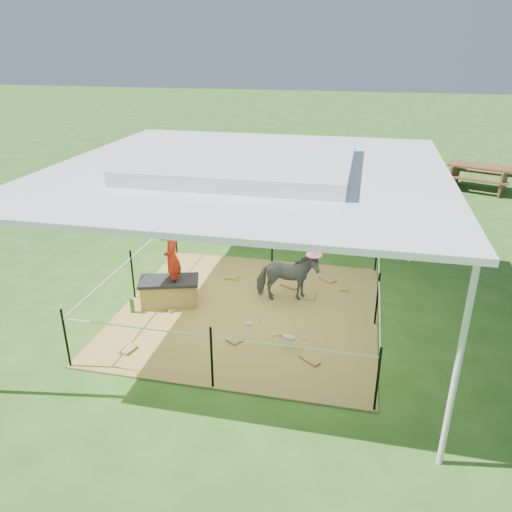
% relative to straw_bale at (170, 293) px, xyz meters
% --- Properties ---
extents(ground, '(90.00, 90.00, 0.00)m').
position_rel_straw_bale_xyz_m(ground, '(1.49, 0.09, -0.25)').
color(ground, '#2D5919').
rests_on(ground, ground).
extents(hay_patch, '(4.60, 4.60, 0.03)m').
position_rel_straw_bale_xyz_m(hay_patch, '(1.49, 0.09, -0.24)').
color(hay_patch, brown).
rests_on(hay_patch, ground).
extents(canopy_tent, '(6.30, 6.30, 2.90)m').
position_rel_straw_bale_xyz_m(canopy_tent, '(1.49, 0.09, 2.44)').
color(canopy_tent, silver).
rests_on(canopy_tent, ground).
extents(rope_fence, '(4.54, 4.54, 1.00)m').
position_rel_straw_bale_xyz_m(rope_fence, '(1.49, 0.09, 0.39)').
color(rope_fence, black).
rests_on(rope_fence, ground).
extents(straw_bale, '(1.11, 0.78, 0.45)m').
position_rel_straw_bale_xyz_m(straw_bale, '(0.00, 0.00, 0.00)').
color(straw_bale, olive).
rests_on(straw_bale, hay_patch).
extents(dark_cloth, '(1.19, 0.85, 0.06)m').
position_rel_straw_bale_xyz_m(dark_cloth, '(0.00, -0.00, 0.25)').
color(dark_cloth, black).
rests_on(dark_cloth, straw_bale).
extents(woman, '(0.41, 0.51, 1.21)m').
position_rel_straw_bale_xyz_m(woman, '(0.10, -0.00, 0.83)').
color(woman, red).
rests_on(woman, straw_bale).
extents(green_bottle, '(0.10, 0.10, 0.28)m').
position_rel_straw_bale_xyz_m(green_bottle, '(-0.55, -0.45, -0.08)').
color(green_bottle, '#1B792F').
rests_on(green_bottle, hay_patch).
extents(pony, '(1.22, 0.78, 0.95)m').
position_rel_straw_bale_xyz_m(pony, '(2.10, 0.61, 0.25)').
color(pony, '#4C4C51').
rests_on(pony, hay_patch).
extents(pink_hat, '(0.30, 0.30, 0.14)m').
position_rel_straw_bale_xyz_m(pink_hat, '(2.10, 0.61, 0.80)').
color(pink_hat, '#FF93C4').
rests_on(pink_hat, pony).
extents(foal, '(0.84, 0.59, 0.43)m').
position_rel_straw_bale_xyz_m(foal, '(2.39, -0.97, -0.01)').
color(foal, '#C3AF8E').
rests_on(foal, hay_patch).
extents(trash_barrel, '(0.59, 0.59, 0.87)m').
position_rel_straw_bale_xyz_m(trash_barrel, '(4.79, 5.76, 0.18)').
color(trash_barrel, '#173BAD').
rests_on(trash_barrel, ground).
extents(picnic_table_near, '(1.82, 1.40, 0.71)m').
position_rel_straw_bale_xyz_m(picnic_table_near, '(3.19, 8.30, 0.10)').
color(picnic_table_near, '#50341B').
rests_on(picnic_table_near, ground).
extents(picnic_table_far, '(2.35, 2.03, 0.82)m').
position_rel_straw_bale_xyz_m(picnic_table_far, '(7.04, 9.68, 0.16)').
color(picnic_table_far, '#58331E').
rests_on(picnic_table_far, ground).
extents(distant_person, '(0.79, 0.73, 1.32)m').
position_rel_straw_bale_xyz_m(distant_person, '(3.82, 7.92, 0.41)').
color(distant_person, '#3479C4').
rests_on(distant_person, ground).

